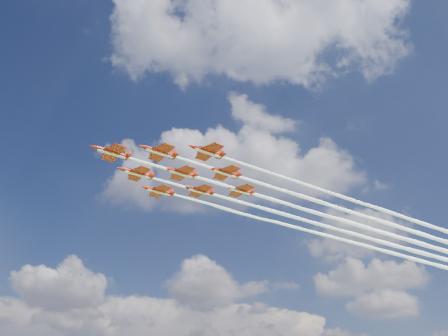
{
  "coord_description": "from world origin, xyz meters",
  "views": [
    {
      "loc": [
        37.54,
        -117.57,
        13.21
      ],
      "look_at": [
        17.13,
        -1.43,
        77.74
      ],
      "focal_mm": 35.0,
      "sensor_mm": 36.0,
      "label": 1
    }
  ],
  "objects": [
    {
      "name": "jet_lead",
      "position": [
        44.18,
        33.79,
        75.75
      ],
      "size": [
        118.43,
        113.08,
        2.98
      ],
      "rotation": [
        0.0,
        0.0,
        0.76
      ],
      "color": "#A51A09"
    },
    {
      "name": "jet_row2_port",
      "position": [
        57.46,
        35.86,
        75.75
      ],
      "size": [
        118.43,
        113.08,
        2.98
      ],
      "rotation": [
        0.0,
        0.0,
        0.76
      ],
      "color": "#A51A09"
    },
    {
      "name": "jet_row2_starb",
      "position": [
        46.87,
        46.95,
        75.75
      ],
      "size": [
        118.43,
        113.08,
        2.98
      ],
      "rotation": [
        0.0,
        0.0,
        0.76
      ],
      "color": "#A51A09"
    },
    {
      "name": "jet_row3_port",
      "position": [
        70.73,
        37.93,
        75.75
      ],
      "size": [
        118.43,
        113.08,
        2.98
      ],
      "rotation": [
        0.0,
        0.0,
        0.76
      ],
      "color": "#A51A09"
    },
    {
      "name": "jet_row3_centre",
      "position": [
        60.15,
        49.02,
        75.75
      ],
      "size": [
        118.43,
        113.08,
        2.98
      ],
      "rotation": [
        0.0,
        0.0,
        0.76
      ],
      "color": "#A51A09"
    },
    {
      "name": "jet_row3_starb",
      "position": [
        49.57,
        60.12,
        75.75
      ],
      "size": [
        118.43,
        113.08,
        2.98
      ],
      "rotation": [
        0.0,
        0.0,
        0.76
      ],
      "color": "#A51A09"
    },
    {
      "name": "jet_row4_port",
      "position": [
        73.43,
        51.09,
        75.75
      ],
      "size": [
        118.43,
        113.08,
        2.98
      ],
      "rotation": [
        0.0,
        0.0,
        0.76
      ],
      "color": "#A51A09"
    },
    {
      "name": "jet_row4_starb",
      "position": [
        62.84,
        62.19,
        75.75
      ],
      "size": [
        118.43,
        113.08,
        2.98
      ],
      "rotation": [
        0.0,
        0.0,
        0.76
      ],
      "color": "#A51A09"
    },
    {
      "name": "jet_tail",
      "position": [
        76.12,
        64.26,
        75.75
      ],
      "size": [
        118.43,
        113.08,
        2.98
      ],
      "rotation": [
        0.0,
        0.0,
        0.76
      ],
      "color": "#A51A09"
    }
  ]
}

